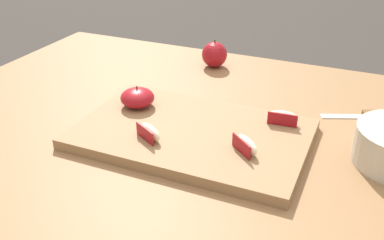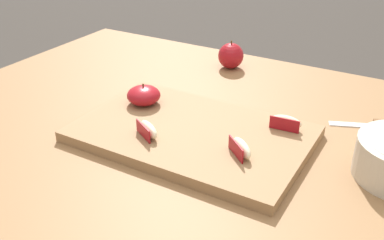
# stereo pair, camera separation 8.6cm
# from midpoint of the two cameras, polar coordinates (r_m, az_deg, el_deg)

# --- Properties ---
(dining_table) EXTENTS (1.30, 0.94, 0.73)m
(dining_table) POSITION_cam_midpoint_polar(r_m,az_deg,el_deg) (0.96, -1.44, -6.36)
(dining_table) COLOR brown
(dining_table) RESTS_ON ground_plane
(cutting_board) EXTENTS (0.45, 0.29, 0.02)m
(cutting_board) POSITION_cam_midpoint_polar(r_m,az_deg,el_deg) (0.88, -2.81, -1.85)
(cutting_board) COLOR olive
(cutting_board) RESTS_ON dining_table
(apple_half_skin_up) EXTENTS (0.07, 0.07, 0.05)m
(apple_half_skin_up) POSITION_cam_midpoint_polar(r_m,az_deg,el_deg) (0.96, -9.58, 2.78)
(apple_half_skin_up) COLOR maroon
(apple_half_skin_up) RESTS_ON cutting_board
(apple_wedge_left) EXTENTS (0.06, 0.05, 0.03)m
(apple_wedge_left) POSITION_cam_midpoint_polar(r_m,az_deg,el_deg) (0.84, -8.42, -1.61)
(apple_wedge_left) COLOR beige
(apple_wedge_left) RESTS_ON cutting_board
(apple_wedge_back) EXTENTS (0.06, 0.03, 0.03)m
(apple_wedge_back) POSITION_cam_midpoint_polar(r_m,az_deg,el_deg) (0.89, 8.95, 0.27)
(apple_wedge_back) COLOR beige
(apple_wedge_back) RESTS_ON cutting_board
(apple_wedge_right) EXTENTS (0.06, 0.06, 0.03)m
(apple_wedge_right) POSITION_cam_midpoint_polar(r_m,az_deg,el_deg) (0.79, 3.89, -3.29)
(apple_wedge_right) COLOR beige
(apple_wedge_right) RESTS_ON cutting_board
(paring_knife) EXTENTS (0.16, 0.08, 0.01)m
(paring_knife) POSITION_cam_midpoint_polar(r_m,az_deg,el_deg) (1.02, 20.03, 0.56)
(paring_knife) COLOR silver
(paring_knife) RESTS_ON dining_table
(whole_apple_red_delicious) EXTENTS (0.07, 0.07, 0.08)m
(whole_apple_red_delicious) POSITION_cam_midpoint_polar(r_m,az_deg,el_deg) (1.22, 0.88, 8.37)
(whole_apple_red_delicious) COLOR maroon
(whole_apple_red_delicious) RESTS_ON dining_table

